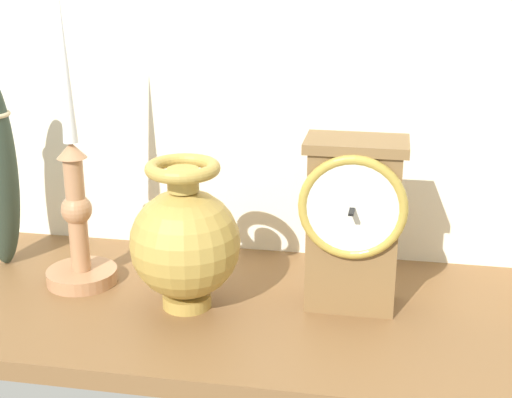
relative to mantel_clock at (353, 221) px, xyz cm
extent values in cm
cube|color=brown|center=(-12.20, -2.11, -12.36)|extent=(100.00, 36.00, 2.40)
cube|color=white|center=(-12.20, 16.39, 21.34)|extent=(120.00, 2.00, 65.00)
cube|color=brown|center=(0.00, 0.48, -1.16)|extent=(10.76, 6.84, 19.99)
cube|color=brown|center=(0.00, 0.48, 9.44)|extent=(12.05, 7.66, 1.20)
torus|color=#B3963C|center=(0.00, -3.33, 2.89)|extent=(12.63, 1.15, 12.63)
cylinder|color=white|center=(0.00, -3.43, 2.89)|extent=(10.56, 0.40, 10.56)
cube|color=black|center=(0.00, -3.73, 2.89)|extent=(0.72, 4.03, 0.30)
cylinder|color=#B07D55|center=(-35.46, 0.25, -10.26)|extent=(9.30, 9.30, 1.80)
cylinder|color=#B07D55|center=(-35.46, 0.25, -1.66)|extent=(2.50, 2.50, 15.39)
sphere|color=#B07D55|center=(-35.46, 0.25, -0.89)|extent=(4.01, 4.01, 4.01)
cone|color=#B07D55|center=(-35.46, 0.25, 7.04)|extent=(3.80, 3.80, 2.00)
cone|color=white|center=(-35.46, 0.25, 17.62)|extent=(1.89, 1.89, 19.17)
cylinder|color=#B39342|center=(-19.88, -3.82, -10.36)|extent=(6.06, 6.06, 1.60)
sphere|color=#B39342|center=(-19.88, -3.82, -2.82)|extent=(13.48, 13.48, 13.48)
cylinder|color=#B39342|center=(-19.88, -3.82, 5.31)|extent=(3.77, 3.77, 2.77)
torus|color=#B39342|center=(-19.88, -3.82, 6.69)|extent=(8.90, 8.90, 1.61)
camera|label=1|loc=(3.52, -83.36, 31.31)|focal=51.72mm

